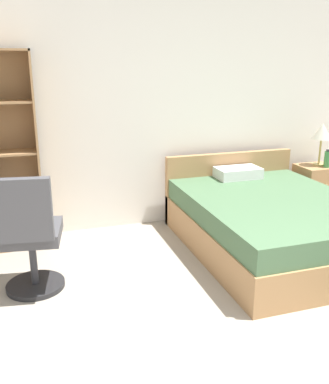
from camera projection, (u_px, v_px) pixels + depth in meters
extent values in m
cube|color=white|center=(168.00, 111.00, 4.80)|extent=(9.00, 0.06, 2.60)
cube|color=#AD7F51|center=(38.00, 152.00, 4.23)|extent=(0.02, 0.31, 1.94)
cube|color=#AD7F51|center=(4.00, 246.00, 4.39)|extent=(0.81, 0.30, 0.02)
cube|color=#AD7F51|center=(272.00, 234.00, 4.28)|extent=(1.58, 2.09, 0.34)
cube|color=#4C704C|center=(274.00, 208.00, 4.20)|extent=(1.55, 2.05, 0.21)
cube|color=#AD7F51|center=(229.00, 186.00, 5.13)|extent=(1.58, 0.08, 0.80)
cube|color=white|center=(238.00, 173.00, 4.88)|extent=(0.50, 0.30, 0.12)
cylinder|color=#232326|center=(36.00, 285.00, 3.61)|extent=(0.48, 0.48, 0.04)
cylinder|color=#333338|center=(33.00, 261.00, 3.54)|extent=(0.06, 0.06, 0.40)
cube|color=#4C4C51|center=(31.00, 233.00, 3.47)|extent=(0.55, 0.55, 0.10)
cube|color=#4C4C51|center=(21.00, 210.00, 3.12)|extent=(0.45, 0.15, 0.48)
cube|color=#AD7F51|center=(314.00, 190.00, 5.31)|extent=(0.43, 0.40, 0.61)
sphere|color=tan|center=(326.00, 185.00, 5.08)|extent=(0.02, 0.02, 0.02)
cylinder|color=tan|center=(319.00, 165.00, 5.24)|extent=(0.13, 0.13, 0.02)
cylinder|color=tan|center=(320.00, 152.00, 5.19)|extent=(0.02, 0.02, 0.30)
cone|color=beige|center=(322.00, 131.00, 5.12)|extent=(0.23, 0.23, 0.19)
cylinder|color=#3F8C4C|center=(328.00, 159.00, 5.12)|extent=(0.08, 0.08, 0.19)
cylinder|color=#2D2D33|center=(329.00, 151.00, 5.09)|extent=(0.05, 0.05, 0.02)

